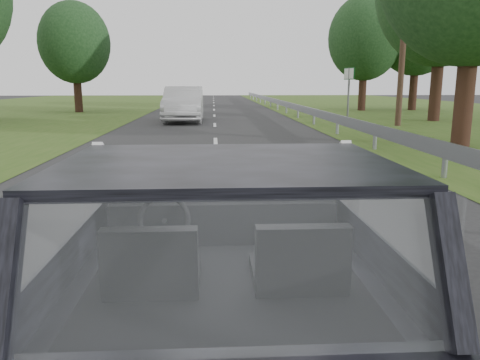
{
  "coord_description": "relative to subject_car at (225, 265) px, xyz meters",
  "views": [
    {
      "loc": [
        -0.06,
        -2.7,
        1.82
      ],
      "look_at": [
        0.12,
        0.59,
        1.13
      ],
      "focal_mm": 35.0,
      "sensor_mm": 36.0,
      "label": 1
    }
  ],
  "objects": [
    {
      "name": "cat",
      "position": [
        0.32,
        0.62,
        0.35
      ],
      "size": [
        0.52,
        0.2,
        0.23
      ],
      "primitive_type": "ellipsoid",
      "rotation": [
        0.0,
        0.0,
        -0.08
      ],
      "color": "#96979F",
      "rests_on": "dashboard"
    },
    {
      "name": "other_car",
      "position": [
        -1.47,
        20.08,
        0.11
      ],
      "size": [
        2.03,
        5.09,
        1.67
      ],
      "primitive_type": "imported",
      "rotation": [
        0.0,
        0.0,
        0.0
      ],
      "color": "silver",
      "rests_on": "ground"
    },
    {
      "name": "tree_6",
      "position": [
        -8.6,
        27.89,
        2.56
      ],
      "size": [
        4.47,
        4.47,
        6.58
      ],
      "primitive_type": null,
      "rotation": [
        0.0,
        0.0,
        -0.03
      ],
      "color": "black",
      "rests_on": "ground"
    },
    {
      "name": "driver_seat",
      "position": [
        -0.4,
        -0.29,
        0.16
      ],
      "size": [
        0.5,
        0.72,
        0.42
      ],
      "primitive_type": "cube",
      "color": "black",
      "rests_on": "subject_car"
    },
    {
      "name": "steering_wheel",
      "position": [
        -0.4,
        0.33,
        0.2
      ],
      "size": [
        0.36,
        0.36,
        0.04
      ],
      "primitive_type": "torus",
      "color": "black",
      "rests_on": "dashboard"
    },
    {
      "name": "tree_3",
      "position": [
        13.58,
        29.01,
        3.51
      ],
      "size": [
        6.04,
        6.04,
        8.46
      ],
      "primitive_type": null,
      "rotation": [
        0.0,
        0.0,
        -0.09
      ],
      "color": "black",
      "rests_on": "ground"
    },
    {
      "name": "tree_2",
      "position": [
        9.95,
        28.69,
        2.91
      ],
      "size": [
        5.73,
        5.73,
        7.27
      ],
      "primitive_type": null,
      "rotation": [
        0.0,
        0.0,
        0.22
      ],
      "color": "black",
      "rests_on": "ground"
    },
    {
      "name": "dashboard",
      "position": [
        0.0,
        0.62,
        0.12
      ],
      "size": [
        1.58,
        0.45,
        0.3
      ],
      "primitive_type": "cube",
      "color": "black",
      "rests_on": "subject_car"
    },
    {
      "name": "tree_1",
      "position": [
        10.72,
        19.76,
        4.01
      ],
      "size": [
        7.71,
        7.71,
        9.46
      ],
      "primitive_type": null,
      "rotation": [
        0.0,
        0.0,
        -0.28
      ],
      "color": "black",
      "rests_on": "ground"
    },
    {
      "name": "highway_sign",
      "position": [
        7.31,
        22.79,
        0.59
      ],
      "size": [
        0.36,
        1.05,
        2.64
      ],
      "primitive_type": "cube",
      "rotation": [
        0.0,
        0.0,
        0.24
      ],
      "color": "#0C4A1A",
      "rests_on": "ground"
    },
    {
      "name": "guardrail",
      "position": [
        4.3,
        10.0,
        -0.15
      ],
      "size": [
        0.05,
        90.0,
        0.32
      ],
      "primitive_type": "cube",
      "color": "#94979E",
      "rests_on": "ground"
    },
    {
      "name": "subject_car",
      "position": [
        0.0,
        0.0,
        0.0
      ],
      "size": [
        1.8,
        4.0,
        1.45
      ],
      "primitive_type": "cube",
      "color": "black",
      "rests_on": "ground"
    },
    {
      "name": "utility_pole",
      "position": [
        7.92,
        17.2,
        3.11
      ],
      "size": [
        0.3,
        0.3,
        7.67
      ],
      "primitive_type": "cylinder",
      "rotation": [
        0.0,
        0.0,
        -0.23
      ],
      "color": "brown",
      "rests_on": "ground"
    },
    {
      "name": "passenger_seat",
      "position": [
        0.4,
        -0.29,
        0.16
      ],
      "size": [
        0.5,
        0.72,
        0.42
      ],
      "primitive_type": "cube",
      "color": "black",
      "rests_on": "subject_car"
    }
  ]
}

